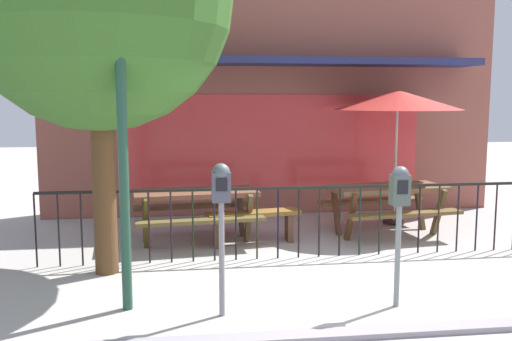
% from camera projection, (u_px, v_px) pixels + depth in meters
% --- Properties ---
extents(ground, '(40.00, 40.00, 0.00)m').
position_uv_depth(ground, '(345.00, 302.00, 5.82)').
color(ground, '#ACA7A2').
extents(pub_storefront, '(8.38, 1.38, 5.36)m').
position_uv_depth(pub_storefront, '(272.00, 69.00, 10.22)').
color(pub_storefront, brown).
rests_on(pub_storefront, ground).
extents(patio_fence_front, '(7.06, 0.04, 0.97)m').
position_uv_depth(patio_fence_front, '(309.00, 209.00, 7.40)').
color(patio_fence_front, black).
rests_on(patio_fence_front, ground).
extents(picnic_table_left, '(1.94, 1.55, 0.79)m').
position_uv_depth(picnic_table_left, '(196.00, 202.00, 8.20)').
color(picnic_table_left, brown).
rests_on(picnic_table_left, ground).
extents(picnic_table_right, '(1.96, 1.58, 0.79)m').
position_uv_depth(picnic_table_right, '(387.00, 196.00, 8.64)').
color(picnic_table_right, brown).
rests_on(picnic_table_right, ground).
extents(patio_umbrella, '(2.14, 2.14, 2.27)m').
position_uv_depth(patio_umbrella, '(398.00, 100.00, 9.24)').
color(patio_umbrella, black).
rests_on(patio_umbrella, ground).
extents(patio_bench, '(1.43, 0.57, 0.48)m').
position_uv_depth(patio_bench, '(253.00, 220.00, 8.14)').
color(patio_bench, brown).
rests_on(patio_bench, ground).
extents(parking_meter_near, '(0.18, 0.17, 1.51)m').
position_uv_depth(parking_meter_near, '(221.00, 199.00, 5.32)').
color(parking_meter_near, slate).
rests_on(parking_meter_near, ground).
extents(parking_meter_far, '(0.18, 0.17, 1.45)m').
position_uv_depth(parking_meter_far, '(400.00, 199.00, 5.57)').
color(parking_meter_far, slate).
rests_on(parking_meter_far, ground).
extents(street_lamp, '(0.28, 0.28, 4.20)m').
position_uv_depth(street_lamp, '(119.00, 36.00, 5.29)').
color(street_lamp, '#1F4533').
rests_on(street_lamp, ground).
extents(curb_edge, '(11.73, 0.20, 0.11)m').
position_uv_depth(curb_edge, '(371.00, 335.00, 5.00)').
color(curb_edge, gray).
rests_on(curb_edge, ground).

